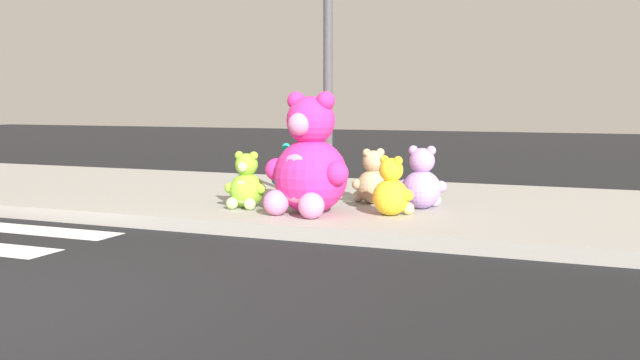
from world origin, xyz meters
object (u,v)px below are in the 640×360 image
Objects in this scene: plush_teal at (292,178)px; plush_lavender at (422,183)px; plush_yellow at (392,191)px; plush_white at (326,179)px; plush_tan at (372,181)px; sign_pole at (328,60)px; plush_lime at (246,185)px; plush_pink_large at (309,165)px.

plush_lavender is (1.67, -0.05, 0.01)m from plush_teal.
plush_yellow reaches higher than plush_white.
plush_tan is at bearing 163.69° from plush_lavender.
sign_pole is 4.50× the size of plush_teal.
plush_lavender reaches higher than plush_tan.
plush_teal is 1.67m from plush_lavender.
plush_tan reaches higher than plush_yellow.
plush_yellow is 0.97× the size of plush_tan.
plush_lavender is at bearing -23.32° from plush_white.
plush_white is at bearing 156.68° from plush_lavender.
plush_yellow is 0.99× the size of plush_lime.
plush_lime is (-1.89, -0.73, -0.03)m from plush_lavender.
plush_pink_large is at bearing -165.87° from plush_yellow.
plush_yellow is at bearing 14.13° from plush_pink_large.
plush_tan is (1.01, 0.14, -0.02)m from plush_teal.
plush_tan is (0.78, -0.43, 0.05)m from plush_white.
sign_pole is 4.88× the size of plush_lime.
plush_white is (-1.26, 1.23, -0.04)m from plush_yellow.
plush_teal is (-0.61, 0.88, -0.25)m from plush_pink_large.
plush_teal reaches higher than plush_yellow.
sign_pole reaches higher than plush_white.
plush_teal is (-0.60, 0.29, -1.41)m from sign_pole.
plush_pink_large is 1.10m from plush_teal.
plush_lavender is (1.06, 0.83, -0.24)m from plush_pink_large.
plush_lime is at bearing -143.07° from plush_tan.
plush_teal is at bearing 74.14° from plush_lime.
plush_pink_large is at bearing -6.63° from plush_lime.
plush_pink_large is 0.95m from plush_yellow.
plush_yellow is 0.93m from plush_tan.
plush_pink_large is 1.37m from plush_lavender.
plush_teal is 1.07× the size of plush_tan.
plush_lavender is (1.07, 0.24, -1.41)m from sign_pole.
plush_lavender is (0.66, -0.19, 0.02)m from plush_tan.
plush_white is (-0.38, 1.45, -0.32)m from plush_pink_large.
sign_pole is 1.73m from plush_yellow.
plush_tan is (0.41, 0.43, -1.43)m from sign_pole.
plush_white is at bearing 67.93° from plush_teal.
plush_yellow is at bearing -44.28° from plush_white.
plush_tan is (0.40, 1.02, -0.27)m from plush_pink_large.
plush_white is at bearing 104.57° from plush_pink_large.
sign_pole is at bearing -167.33° from plush_lavender.
sign_pole reaches higher than plush_lime.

